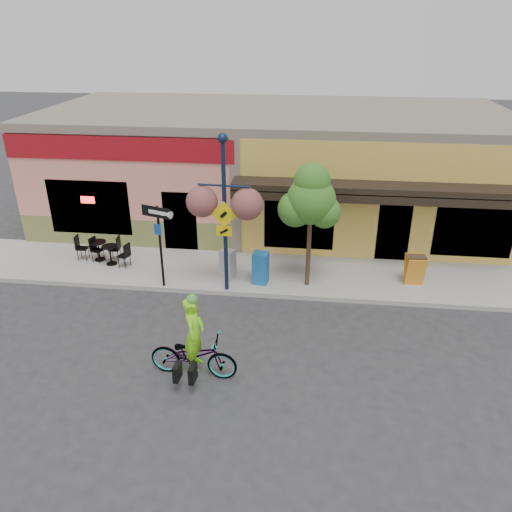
{
  "coord_description": "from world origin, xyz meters",
  "views": [
    {
      "loc": [
        1.6,
        -12.62,
        7.67
      ],
      "look_at": [
        0.05,
        0.5,
        1.4
      ],
      "focal_mm": 35.0,
      "sensor_mm": 36.0,
      "label": 1
    }
  ],
  "objects_px": {
    "newspaper_box_blue": "(261,268)",
    "bicycle": "(194,355)",
    "newspaper_box_grey": "(228,263)",
    "cyclist_rider": "(195,342)",
    "building": "(275,165)",
    "lamp_post": "(225,216)",
    "one_way_sign": "(161,247)",
    "street_tree": "(310,226)"
  },
  "relations": [
    {
      "from": "lamp_post",
      "to": "one_way_sign",
      "type": "xyz_separation_m",
      "value": [
        -1.99,
        0.0,
        -1.08
      ]
    },
    {
      "from": "bicycle",
      "to": "newspaper_box_grey",
      "type": "xyz_separation_m",
      "value": [
        0.0,
        4.82,
        0.05
      ]
    },
    {
      "from": "one_way_sign",
      "to": "newspaper_box_blue",
      "type": "xyz_separation_m",
      "value": [
        2.98,
        0.54,
        -0.8
      ]
    },
    {
      "from": "newspaper_box_blue",
      "to": "street_tree",
      "type": "xyz_separation_m",
      "value": [
        1.46,
        0.05,
        1.46
      ]
    },
    {
      "from": "one_way_sign",
      "to": "street_tree",
      "type": "distance_m",
      "value": 4.53
    },
    {
      "from": "cyclist_rider",
      "to": "newspaper_box_grey",
      "type": "distance_m",
      "value": 4.83
    },
    {
      "from": "newspaper_box_blue",
      "to": "newspaper_box_grey",
      "type": "bearing_deg",
      "value": 171.68
    },
    {
      "from": "bicycle",
      "to": "one_way_sign",
      "type": "xyz_separation_m",
      "value": [
        -1.89,
        3.95,
        0.91
      ]
    },
    {
      "from": "bicycle",
      "to": "newspaper_box_blue",
      "type": "height_order",
      "value": "newspaper_box_blue"
    },
    {
      "from": "one_way_sign",
      "to": "street_tree",
      "type": "xyz_separation_m",
      "value": [
        4.45,
        0.59,
        0.66
      ]
    },
    {
      "from": "lamp_post",
      "to": "newspaper_box_blue",
      "type": "height_order",
      "value": "lamp_post"
    },
    {
      "from": "one_way_sign",
      "to": "building",
      "type": "bearing_deg",
      "value": 86.75
    },
    {
      "from": "building",
      "to": "newspaper_box_grey",
      "type": "distance_m",
      "value": 6.28
    },
    {
      "from": "newspaper_box_grey",
      "to": "cyclist_rider",
      "type": "bearing_deg",
      "value": -67.76
    },
    {
      "from": "building",
      "to": "lamp_post",
      "type": "height_order",
      "value": "lamp_post"
    },
    {
      "from": "building",
      "to": "one_way_sign",
      "type": "height_order",
      "value": "building"
    },
    {
      "from": "street_tree",
      "to": "newspaper_box_grey",
      "type": "bearing_deg",
      "value": 173.66
    },
    {
      "from": "newspaper_box_grey",
      "to": "bicycle",
      "type": "bearing_deg",
      "value": -68.35
    },
    {
      "from": "cyclist_rider",
      "to": "one_way_sign",
      "type": "bearing_deg",
      "value": 29.77
    },
    {
      "from": "cyclist_rider",
      "to": "street_tree",
      "type": "distance_m",
      "value": 5.32
    },
    {
      "from": "building",
      "to": "newspaper_box_blue",
      "type": "bearing_deg",
      "value": -88.97
    },
    {
      "from": "one_way_sign",
      "to": "newspaper_box_grey",
      "type": "xyz_separation_m",
      "value": [
        1.89,
        0.87,
        -0.86
      ]
    },
    {
      "from": "lamp_post",
      "to": "newspaper_box_grey",
      "type": "relative_size",
      "value": 5.3
    },
    {
      "from": "bicycle",
      "to": "street_tree",
      "type": "height_order",
      "value": "street_tree"
    },
    {
      "from": "cyclist_rider",
      "to": "bicycle",
      "type": "bearing_deg",
      "value": 93.61
    },
    {
      "from": "newspaper_box_blue",
      "to": "bicycle",
      "type": "bearing_deg",
      "value": -95.2
    },
    {
      "from": "building",
      "to": "bicycle",
      "type": "distance_m",
      "value": 10.97
    },
    {
      "from": "bicycle",
      "to": "building",
      "type": "bearing_deg",
      "value": -1.58
    },
    {
      "from": "newspaper_box_blue",
      "to": "street_tree",
      "type": "relative_size",
      "value": 0.26
    },
    {
      "from": "newspaper_box_grey",
      "to": "street_tree",
      "type": "distance_m",
      "value": 2.99
    },
    {
      "from": "building",
      "to": "street_tree",
      "type": "bearing_deg",
      "value": -75.86
    },
    {
      "from": "bicycle",
      "to": "lamp_post",
      "type": "height_order",
      "value": "lamp_post"
    },
    {
      "from": "lamp_post",
      "to": "newspaper_box_blue",
      "type": "distance_m",
      "value": 2.19
    },
    {
      "from": "cyclist_rider",
      "to": "newspaper_box_blue",
      "type": "xyz_separation_m",
      "value": [
        1.04,
        4.49,
        -0.25
      ]
    },
    {
      "from": "newspaper_box_grey",
      "to": "street_tree",
      "type": "bearing_deg",
      "value": 15.32
    },
    {
      "from": "bicycle",
      "to": "cyclist_rider",
      "type": "relative_size",
      "value": 1.14
    },
    {
      "from": "one_way_sign",
      "to": "street_tree",
      "type": "relative_size",
      "value": 0.67
    },
    {
      "from": "cyclist_rider",
      "to": "newspaper_box_blue",
      "type": "height_order",
      "value": "cyclist_rider"
    },
    {
      "from": "building",
      "to": "newspaper_box_blue",
      "type": "height_order",
      "value": "building"
    },
    {
      "from": "one_way_sign",
      "to": "cyclist_rider",
      "type": "bearing_deg",
      "value": -44.37
    },
    {
      "from": "cyclist_rider",
      "to": "street_tree",
      "type": "relative_size",
      "value": 0.47
    },
    {
      "from": "building",
      "to": "one_way_sign",
      "type": "bearing_deg",
      "value": -112.72
    }
  ]
}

